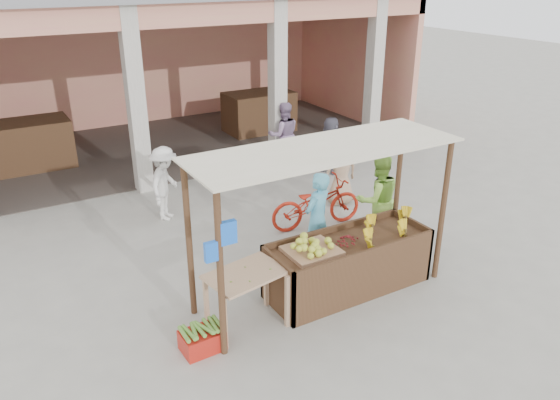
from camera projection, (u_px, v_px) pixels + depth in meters
ground at (321, 297)px, 8.44m from camera, size 60.00×60.00×0.00m
market_building at (136, 47)px, 14.46m from camera, size 14.40×6.40×4.20m
fruit_stall at (348, 266)px, 8.51m from camera, size 2.60×0.95×0.80m
stall_awning at (322, 176)px, 7.69m from camera, size 4.09×1.35×2.39m
banana_heap at (387, 228)px, 8.59m from camera, size 1.16×0.63×0.21m
melon_tray at (312, 247)px, 8.04m from camera, size 0.76×0.66×0.20m
berry_heap at (347, 239)px, 8.32m from camera, size 0.42×0.35×0.13m
side_table at (246, 282)px, 7.49m from camera, size 1.17×0.89×0.86m
papaya_pile at (246, 266)px, 7.39m from camera, size 0.78×0.45×0.22m
red_crate at (202, 340)px, 7.23m from camera, size 0.56×0.41×0.29m
plantain_bundle at (201, 329)px, 7.16m from camera, size 0.46×0.32×0.09m
produce_sacks at (289, 155)px, 13.69m from camera, size 0.87×0.81×0.66m
vendor_blue at (317, 216)px, 9.09m from camera, size 0.79×0.69×1.74m
vendor_green at (378, 197)px, 9.74m from camera, size 0.96×0.68×1.80m
motorcycle at (316, 202)px, 10.51m from camera, size 0.93×2.02×1.01m
shopper_a at (165, 181)px, 10.73m from camera, size 1.07×1.13×1.62m
shopper_c at (341, 166)px, 11.43m from camera, size 0.86×0.62×1.67m
shopper_d at (331, 144)px, 13.19m from camera, size 0.90×1.45×1.47m
shopper_f at (284, 132)px, 13.54m from camera, size 0.98×0.72×1.79m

